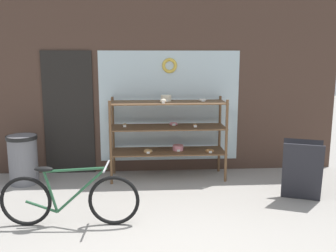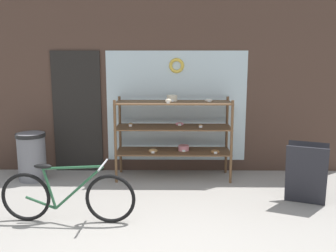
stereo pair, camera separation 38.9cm
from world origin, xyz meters
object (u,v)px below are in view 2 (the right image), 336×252
trash_bin (32,155)px  bicycle (67,196)px  display_case (174,128)px  sandwich_board (306,174)px

trash_bin → bicycle: bearing=-57.3°
display_case → sandwich_board: size_ratio=2.25×
bicycle → sandwich_board: 3.18m
display_case → sandwich_board: display_case is taller
display_case → bicycle: (-1.31, -1.73, -0.50)m
trash_bin → display_case: bearing=3.6°
bicycle → trash_bin: trash_bin is taller
bicycle → trash_bin: (-1.02, 1.58, 0.08)m
display_case → trash_bin: bearing=-176.4°
bicycle → sandwich_board: size_ratio=1.99×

